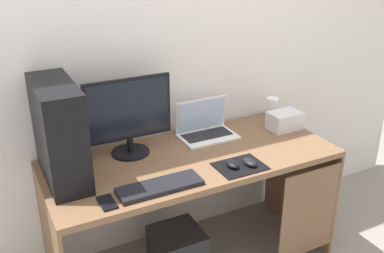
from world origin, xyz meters
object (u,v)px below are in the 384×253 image
at_px(pc_tower, 59,132).
at_px(projector, 284,121).
at_px(keyboard, 160,186).
at_px(subwoofer, 178,252).
at_px(mouse_right, 250,162).
at_px(speaker, 272,109).
at_px(cell_phone, 107,203).
at_px(monitor, 129,116).
at_px(laptop, 206,129).
at_px(mouse_left, 232,164).

relative_size(pc_tower, projector, 2.51).
distance_m(keyboard, subwoofer, 0.67).
height_order(pc_tower, mouse_right, pc_tower).
distance_m(speaker, subwoofer, 1.10).
relative_size(projector, cell_phone, 1.54).
xyz_separation_m(monitor, laptop, (0.49, 0.02, -0.18)).
xyz_separation_m(speaker, keyboard, (-1.01, -0.47, -0.06)).
xyz_separation_m(monitor, subwoofer, (0.18, -0.21, -0.83)).
bearing_deg(mouse_right, laptop, 92.92).
xyz_separation_m(mouse_left, cell_phone, (-0.69, -0.03, -0.02)).
relative_size(projector, subwoofer, 0.70).
distance_m(monitor, mouse_right, 0.70).
distance_m(cell_phone, subwoofer, 0.79).
relative_size(speaker, subwoofer, 0.53).
relative_size(projector, mouse_left, 2.08).
relative_size(mouse_left, cell_phone, 0.74).
bearing_deg(keyboard, pc_tower, 140.54).
distance_m(pc_tower, subwoofer, 1.03).
bearing_deg(pc_tower, keyboard, -39.46).
height_order(pc_tower, subwoofer, pc_tower).
bearing_deg(mouse_left, keyboard, -177.28).
bearing_deg(projector, subwoofer, -173.03).
bearing_deg(cell_phone, mouse_right, 0.33).
distance_m(laptop, subwoofer, 0.76).
xyz_separation_m(laptop, mouse_left, (-0.07, -0.42, -0.02)).
height_order(pc_tower, laptop, pc_tower).
bearing_deg(mouse_left, subwoofer, 141.69).
height_order(laptop, keyboard, laptop).
height_order(monitor, cell_phone, monitor).
xyz_separation_m(monitor, cell_phone, (-0.27, -0.43, -0.22)).
relative_size(mouse_right, subwoofer, 0.33).
bearing_deg(cell_phone, projector, 14.11).
xyz_separation_m(pc_tower, subwoofer, (0.57, -0.11, -0.85)).
bearing_deg(subwoofer, laptop, 36.96).
relative_size(pc_tower, keyboard, 1.20).
relative_size(laptop, projector, 1.70).
distance_m(pc_tower, cell_phone, 0.43).
xyz_separation_m(monitor, projector, (0.98, -0.11, -0.17)).
bearing_deg(speaker, cell_phone, -159.54).
height_order(pc_tower, speaker, pc_tower).
bearing_deg(subwoofer, mouse_left, -38.31).
bearing_deg(mouse_left, speaker, 37.29).
bearing_deg(keyboard, speaker, 24.83).
bearing_deg(laptop, monitor, -177.29).
distance_m(laptop, cell_phone, 0.89).
bearing_deg(laptop, subwoofer, -143.04).
xyz_separation_m(pc_tower, cell_phone, (0.12, -0.33, -0.25)).
height_order(laptop, projector, laptop).
bearing_deg(speaker, monitor, -177.25).
xyz_separation_m(speaker, mouse_left, (-0.59, -0.45, -0.05)).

